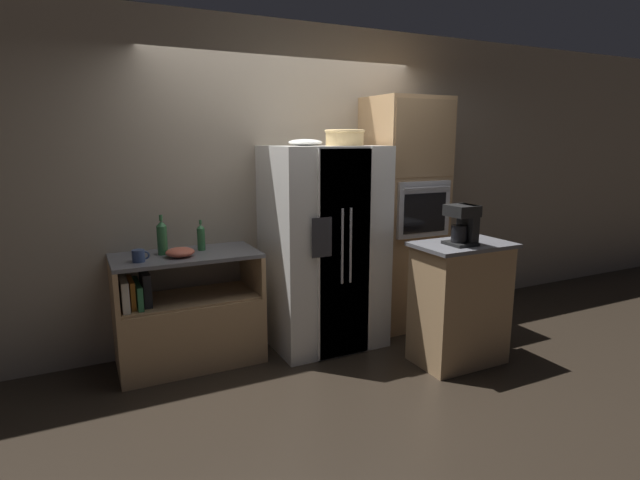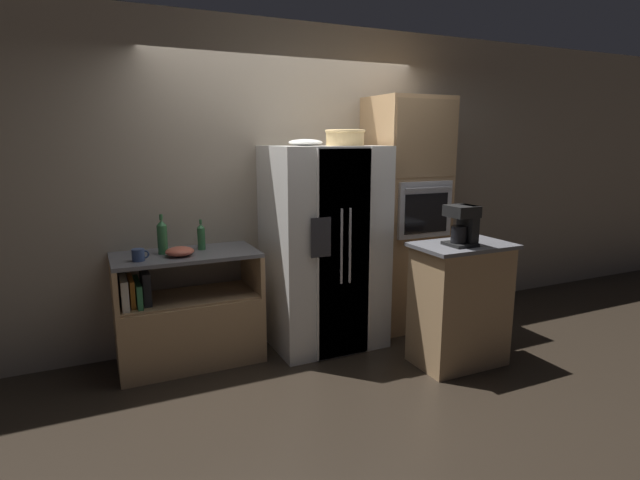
{
  "view_description": "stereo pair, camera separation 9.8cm",
  "coord_description": "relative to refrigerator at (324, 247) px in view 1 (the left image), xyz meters",
  "views": [
    {
      "loc": [
        -1.75,
        -3.77,
        1.8
      ],
      "look_at": [
        0.08,
        -0.07,
        0.96
      ],
      "focal_mm": 28.0,
      "sensor_mm": 36.0,
      "label": 1
    },
    {
      "loc": [
        -1.66,
        -3.82,
        1.8
      ],
      "look_at": [
        0.08,
        -0.07,
        0.96
      ],
      "focal_mm": 28.0,
      "sensor_mm": 36.0,
      "label": 2
    }
  ],
  "objects": [
    {
      "name": "ground_plane",
      "position": [
        -0.16,
        -0.02,
        -0.87
      ],
      "size": [
        20.0,
        20.0,
        0.0
      ],
      "primitive_type": "plane",
      "color": "black"
    },
    {
      "name": "wall_back",
      "position": [
        -0.16,
        0.42,
        0.53
      ],
      "size": [
        12.0,
        0.06,
        2.8
      ],
      "color": "tan",
      "rests_on": "ground_plane"
    },
    {
      "name": "counter_left",
      "position": [
        -1.18,
        0.1,
        -0.54
      ],
      "size": [
        1.12,
        0.58,
        0.91
      ],
      "color": "tan",
      "rests_on": "ground_plane"
    },
    {
      "name": "refrigerator",
      "position": [
        0.0,
        0.0,
        0.0
      ],
      "size": [
        0.95,
        0.8,
        1.74
      ],
      "color": "white",
      "rests_on": "ground_plane"
    },
    {
      "name": "wall_oven",
      "position": [
        0.9,
        0.09,
        0.22
      ],
      "size": [
        0.68,
        0.66,
        2.17
      ],
      "color": "tan",
      "rests_on": "ground_plane"
    },
    {
      "name": "island_counter",
      "position": [
        0.8,
        -0.85,
        -0.37
      ],
      "size": [
        0.77,
        0.49,
        0.99
      ],
      "color": "tan",
      "rests_on": "ground_plane"
    },
    {
      "name": "wicker_basket",
      "position": [
        0.17,
        -0.05,
        0.94
      ],
      "size": [
        0.34,
        0.34,
        0.13
      ],
      "color": "tan",
      "rests_on": "refrigerator"
    },
    {
      "name": "fruit_bowl",
      "position": [
        -0.16,
        0.02,
        0.9
      ],
      "size": [
        0.28,
        0.28,
        0.06
      ],
      "color": "white",
      "rests_on": "refrigerator"
    },
    {
      "name": "bottle_tall",
      "position": [
        -1.02,
        0.18,
        0.15
      ],
      "size": [
        0.06,
        0.06,
        0.25
      ],
      "color": "#33723F",
      "rests_on": "counter_left"
    },
    {
      "name": "bottle_short",
      "position": [
        -1.33,
        0.15,
        0.18
      ],
      "size": [
        0.08,
        0.08,
        0.31
      ],
      "color": "#33723F",
      "rests_on": "counter_left"
    },
    {
      "name": "mug",
      "position": [
        -1.53,
        -0.01,
        0.08
      ],
      "size": [
        0.12,
        0.09,
        0.09
      ],
      "color": "#384C7A",
      "rests_on": "counter_left"
    },
    {
      "name": "mixing_bowl",
      "position": [
        -1.22,
        0.02,
        0.08
      ],
      "size": [
        0.22,
        0.22,
        0.07
      ],
      "color": "#DB664C",
      "rests_on": "counter_left"
    },
    {
      "name": "coffee_maker",
      "position": [
        0.75,
        -0.9,
        0.29
      ],
      "size": [
        0.2,
        0.21,
        0.31
      ],
      "color": "black",
      "rests_on": "island_counter"
    }
  ]
}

